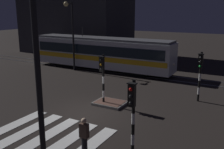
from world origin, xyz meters
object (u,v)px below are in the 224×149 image
object	(u,v)px
tram	(101,53)
pedestrian_waiting_at_kerb	(84,137)
traffic_light_corner_near_right	(132,107)
traffic_light_corner_far_right	(200,69)
traffic_light_median_centre	(103,72)
street_lamp_near_kerb	(31,70)
street_lamp_trackside_left	(71,27)

from	to	relation	value
tram	pedestrian_waiting_at_kerb	world-z (taller)	tram
traffic_light_corner_near_right	traffic_light_corner_far_right	size ratio (longest dim) A/B	0.98
traffic_light_median_centre	tram	distance (m)	10.20
traffic_light_median_centre	street_lamp_near_kerb	distance (m)	8.85
traffic_light_corner_far_right	pedestrian_waiting_at_kerb	distance (m)	9.61
traffic_light_corner_far_right	street_lamp_trackside_left	xyz separation A→B (m)	(-12.78, 3.27, 2.09)
traffic_light_corner_far_right	traffic_light_corner_near_right	bearing A→B (deg)	-97.24
traffic_light_corner_far_right	pedestrian_waiting_at_kerb	xyz separation A→B (m)	(-2.67, -9.14, -1.30)
tram	traffic_light_corner_near_right	bearing A→B (deg)	-54.19
traffic_light_median_centre	traffic_light_corner_far_right	size ratio (longest dim) A/B	0.98
traffic_light_corner_near_right	street_lamp_near_kerb	xyz separation A→B (m)	(-1.54, -3.65, 2.07)
street_lamp_trackside_left	pedestrian_waiting_at_kerb	xyz separation A→B (m)	(10.12, -12.40, -3.38)
traffic_light_median_centre	pedestrian_waiting_at_kerb	bearing A→B (deg)	-65.90
street_lamp_near_kerb	street_lamp_trackside_left	xyz separation A→B (m)	(-10.22, 15.03, 0.05)
traffic_light_corner_far_right	tram	xyz separation A→B (m)	(-10.56, 5.08, -0.43)
traffic_light_corner_far_right	pedestrian_waiting_at_kerb	world-z (taller)	traffic_light_corner_far_right
traffic_light_corner_near_right	traffic_light_corner_far_right	bearing A→B (deg)	82.76
pedestrian_waiting_at_kerb	traffic_light_corner_far_right	bearing A→B (deg)	73.73
traffic_light_median_centre	tram	size ratio (longest dim) A/B	0.22
street_lamp_trackside_left	traffic_light_corner_near_right	bearing A→B (deg)	-44.08
traffic_light_corner_near_right	pedestrian_waiting_at_kerb	distance (m)	2.30
traffic_light_corner_far_right	pedestrian_waiting_at_kerb	size ratio (longest dim) A/B	1.92
traffic_light_corner_far_right	street_lamp_near_kerb	bearing A→B (deg)	-102.31
street_lamp_near_kerb	tram	world-z (taller)	street_lamp_near_kerb
traffic_light_corner_near_right	street_lamp_near_kerb	size ratio (longest dim) A/B	0.49
traffic_light_median_centre	pedestrian_waiting_at_kerb	distance (m)	6.23
traffic_light_corner_far_right	pedestrian_waiting_at_kerb	bearing A→B (deg)	-106.27
traffic_light_corner_near_right	pedestrian_waiting_at_kerb	xyz separation A→B (m)	(-1.64, -1.02, -1.26)
traffic_light_corner_near_right	street_lamp_trackside_left	size ratio (longest dim) A/B	0.49
tram	pedestrian_waiting_at_kerb	bearing A→B (deg)	-60.98
traffic_light_median_centre	street_lamp_trackside_left	distance (m)	10.45
street_lamp_near_kerb	street_lamp_trackside_left	bearing A→B (deg)	124.20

